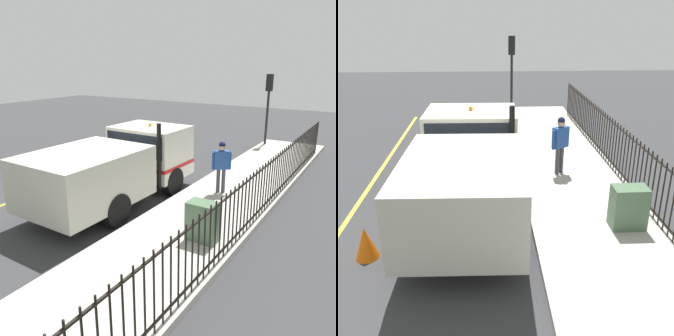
# 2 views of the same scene
# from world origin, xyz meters

# --- Properties ---
(ground_plane) EXTENTS (54.82, 54.82, 0.00)m
(ground_plane) POSITION_xyz_m (0.00, 0.00, 0.00)
(ground_plane) COLOR #38383A
(ground_plane) RESTS_ON ground
(sidewalk_slab) EXTENTS (3.03, 24.92, 0.17)m
(sidewalk_slab) POSITION_xyz_m (3.44, 0.00, 0.08)
(sidewalk_slab) COLOR #B7B2A8
(sidewalk_slab) RESTS_ON ground
(work_truck) EXTENTS (2.63, 6.13, 2.57)m
(work_truck) POSITION_xyz_m (0.46, 1.37, 1.29)
(work_truck) COLOR silver
(work_truck) RESTS_ON ground
(worker_standing) EXTENTS (0.55, 0.46, 1.75)m
(worker_standing) POSITION_xyz_m (3.10, 3.35, 1.24)
(worker_standing) COLOR #264C99
(worker_standing) RESTS_ON sidewalk_slab
(iron_fence) EXTENTS (0.04, 21.22, 1.53)m
(iron_fence) POSITION_xyz_m (4.82, 0.00, 0.94)
(iron_fence) COLOR black
(iron_fence) RESTS_ON sidewalk_slab
(traffic_light_near) EXTENTS (0.34, 0.27, 3.60)m
(traffic_light_near) POSITION_xyz_m (2.16, 11.30, 2.74)
(traffic_light_near) COLOR black
(traffic_light_near) RESTS_ON sidewalk_slab
(utility_cabinet) EXTENTS (0.77, 0.50, 0.98)m
(utility_cabinet) POSITION_xyz_m (4.07, 0.08, 0.66)
(utility_cabinet) COLOR #4C6B4C
(utility_cabinet) RESTS_ON sidewalk_slab
(traffic_cone) EXTENTS (0.49, 0.49, 0.69)m
(traffic_cone) POSITION_xyz_m (-1.58, -0.59, 0.35)
(traffic_cone) COLOR orange
(traffic_cone) RESTS_ON ground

